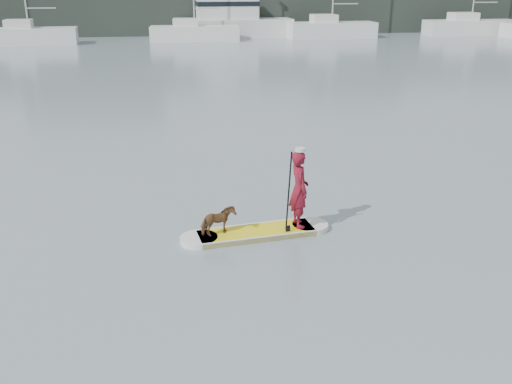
{
  "coord_description": "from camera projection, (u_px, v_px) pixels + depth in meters",
  "views": [
    {
      "loc": [
        -2.66,
        -7.77,
        5.2
      ],
      "look_at": [
        -0.92,
        3.32,
        1.0
      ],
      "focal_mm": 40.0,
      "sensor_mm": 36.0,
      "label": 1
    }
  ],
  "objects": [
    {
      "name": "ground",
      "position": [
        342.0,
        315.0,
        9.39
      ],
      "size": [
        140.0,
        140.0,
        0.0
      ],
      "primitive_type": "plane",
      "color": "slate",
      "rests_on": "ground"
    },
    {
      "name": "paddle",
      "position": [
        288.0,
        202.0,
        11.99
      ],
      "size": [
        0.1,
        0.3,
        2.0
      ],
      "rotation": [
        0.0,
        0.0,
        0.12
      ],
      "color": "black",
      "rests_on": "ground"
    },
    {
      "name": "sailboat_e",
      "position": [
        331.0,
        29.0,
        53.35
      ],
      "size": [
        8.21,
        2.88,
        11.8
      ],
      "rotation": [
        0.0,
        0.0,
        0.03
      ],
      "color": "silver",
      "rests_on": "ground"
    },
    {
      "name": "dog",
      "position": [
        218.0,
        221.0,
        11.97
      ],
      "size": [
        0.8,
        0.59,
        0.62
      ],
      "primitive_type": "imported",
      "rotation": [
        0.0,
        0.0,
        1.97
      ],
      "color": "brown",
      "rests_on": "paddleboard"
    },
    {
      "name": "shore_mass",
      "position": [
        189.0,
        2.0,
        57.38
      ],
      "size": [
        90.0,
        6.0,
        6.0
      ],
      "primitive_type": "cube",
      "color": "black",
      "rests_on": "ground"
    },
    {
      "name": "sailboat_d",
      "position": [
        194.0,
        32.0,
        50.64
      ],
      "size": [
        7.96,
        2.92,
        11.53
      ],
      "rotation": [
        0.0,
        0.0,
        -0.06
      ],
      "color": "silver",
      "rests_on": "ground"
    },
    {
      "name": "paddler",
      "position": [
        299.0,
        189.0,
        12.24
      ],
      "size": [
        0.46,
        0.65,
        1.7
      ],
      "primitive_type": "imported",
      "rotation": [
        0.0,
        0.0,
        1.66
      ],
      "color": "maroon",
      "rests_on": "paddleboard"
    },
    {
      "name": "motor_yacht_a",
      "position": [
        233.0,
        18.0,
        53.79
      ],
      "size": [
        10.33,
        3.63,
        6.12
      ],
      "rotation": [
        0.0,
        0.0,
        0.05
      ],
      "color": "silver",
      "rests_on": "ground"
    },
    {
      "name": "paddleboard",
      "position": [
        256.0,
        233.0,
        12.32
      ],
      "size": [
        3.28,
        1.1,
        0.12
      ],
      "rotation": [
        0.0,
        0.0,
        0.12
      ],
      "color": "yellow",
      "rests_on": "ground"
    },
    {
      "name": "white_cap",
      "position": [
        300.0,
        150.0,
        11.94
      ],
      "size": [
        0.22,
        0.22,
        0.07
      ],
      "primitive_type": "cylinder",
      "color": "silver",
      "rests_on": "paddler"
    },
    {
      "name": "sailboat_c",
      "position": [
        29.0,
        35.0,
        47.74
      ],
      "size": [
        7.78,
        3.0,
        10.98
      ],
      "rotation": [
        0.0,
        0.0,
        0.06
      ],
      "color": "silver",
      "rests_on": "ground"
    },
    {
      "name": "sailboat_f",
      "position": [
        470.0,
        26.0,
        56.0
      ],
      "size": [
        9.06,
        2.8,
        13.51
      ],
      "rotation": [
        0.0,
        0.0,
        -0.02
      ],
      "color": "silver",
      "rests_on": "ground"
    }
  ]
}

